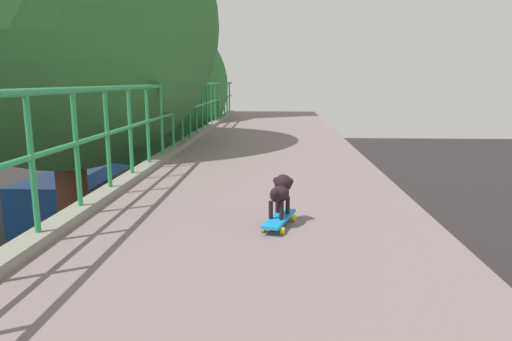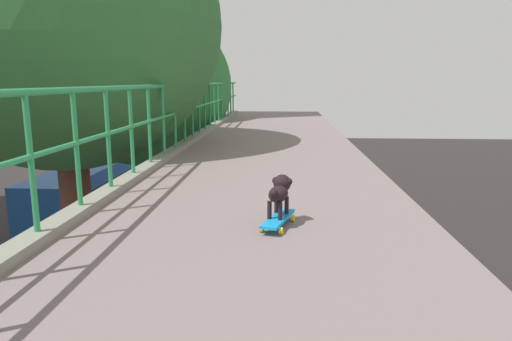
% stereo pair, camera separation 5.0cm
% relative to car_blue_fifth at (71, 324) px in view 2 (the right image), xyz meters
% --- Properties ---
extents(car_blue_fifth, '(1.76, 4.10, 1.53)m').
position_rel_car_blue_fifth_xyz_m(car_blue_fifth, '(0.00, 0.00, 0.00)').
color(car_blue_fifth, navy).
rests_on(car_blue_fifth, ground).
extents(city_bus, '(2.52, 11.18, 3.40)m').
position_rel_car_blue_fifth_xyz_m(city_bus, '(-3.65, 10.68, 1.21)').
color(city_bus, '#1C488C').
rests_on(city_bus, ground).
extents(roadside_tree_mid, '(5.69, 5.69, 11.05)m').
position_rel_car_blue_fifth_xyz_m(roadside_tree_mid, '(1.99, -3.31, 7.69)').
color(roadside_tree_mid, brown).
rests_on(roadside_tree_mid, ground).
extents(roadside_tree_far, '(5.53, 5.53, 9.78)m').
position_rel_car_blue_fifth_xyz_m(roadside_tree_far, '(1.54, 2.75, 6.55)').
color(roadside_tree_far, '#4C4320').
rests_on(roadside_tree_far, ground).
extents(toy_skateboard, '(0.29, 0.57, 0.08)m').
position_rel_car_blue_fifth_xyz_m(toy_skateboard, '(5.92, -8.00, 5.66)').
color(toy_skateboard, '#1493DC').
rests_on(toy_skateboard, overpass_deck).
extents(small_dog, '(0.22, 0.37, 0.33)m').
position_rel_car_blue_fifth_xyz_m(small_dog, '(5.94, -7.93, 5.89)').
color(small_dog, black).
rests_on(small_dog, toy_skateboard).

